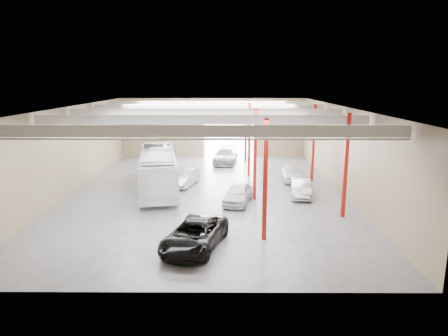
{
  "coord_description": "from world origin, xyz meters",
  "views": [
    {
      "loc": [
        1.61,
        -31.78,
        9.0
      ],
      "look_at": [
        1.43,
        -0.7,
        2.2
      ],
      "focal_mm": 32.0,
      "sensor_mm": 36.0,
      "label": 1
    }
  ],
  "objects_px": {
    "car_row_a": "(238,194)",
    "car_right_near": "(301,188)",
    "black_sedan": "(195,235)",
    "car_right_far": "(292,172)",
    "car_row_b": "(185,178)",
    "car_row_c": "(225,156)",
    "coach_bus": "(158,169)"
  },
  "relations": [
    {
      "from": "car_row_c",
      "to": "car_right_far",
      "type": "xyz_separation_m",
      "value": [
        6.18,
        -7.91,
        -0.06
      ]
    },
    {
      "from": "car_row_b",
      "to": "car_row_c",
      "type": "distance_m",
      "value": 10.42
    },
    {
      "from": "car_row_b",
      "to": "car_row_c",
      "type": "relative_size",
      "value": 0.75
    },
    {
      "from": "car_row_a",
      "to": "car_right_near",
      "type": "height_order",
      "value": "car_row_a"
    },
    {
      "from": "car_right_far",
      "to": "car_row_c",
      "type": "bearing_deg",
      "value": 131.71
    },
    {
      "from": "coach_bus",
      "to": "black_sedan",
      "type": "height_order",
      "value": "coach_bus"
    },
    {
      "from": "car_row_c",
      "to": "car_right_near",
      "type": "relative_size",
      "value": 1.33
    },
    {
      "from": "car_row_c",
      "to": "car_right_near",
      "type": "xyz_separation_m",
      "value": [
        6.02,
        -13.11,
        -0.12
      ]
    },
    {
      "from": "coach_bus",
      "to": "car_right_near",
      "type": "bearing_deg",
      "value": -19.9
    },
    {
      "from": "coach_bus",
      "to": "car_row_b",
      "type": "xyz_separation_m",
      "value": [
        2.15,
        1.24,
        -1.0
      ]
    },
    {
      "from": "black_sedan",
      "to": "car_right_near",
      "type": "height_order",
      "value": "black_sedan"
    },
    {
      "from": "coach_bus",
      "to": "car_row_b",
      "type": "bearing_deg",
      "value": 20.17
    },
    {
      "from": "car_row_a",
      "to": "car_row_b",
      "type": "relative_size",
      "value": 1.02
    },
    {
      "from": "car_row_c",
      "to": "car_right_far",
      "type": "distance_m",
      "value": 10.04
    },
    {
      "from": "black_sedan",
      "to": "car_row_a",
      "type": "bearing_deg",
      "value": 87.92
    },
    {
      "from": "car_row_b",
      "to": "black_sedan",
      "type": "bearing_deg",
      "value": -66.95
    },
    {
      "from": "car_row_a",
      "to": "black_sedan",
      "type": "bearing_deg",
      "value": -94.3
    },
    {
      "from": "car_right_far",
      "to": "black_sedan",
      "type": "bearing_deg",
      "value": -113.24
    },
    {
      "from": "black_sedan",
      "to": "car_right_near",
      "type": "distance_m",
      "value": 12.7
    },
    {
      "from": "car_row_c",
      "to": "car_row_b",
      "type": "bearing_deg",
      "value": -103.08
    },
    {
      "from": "coach_bus",
      "to": "car_row_b",
      "type": "distance_m",
      "value": 2.68
    },
    {
      "from": "coach_bus",
      "to": "car_right_near",
      "type": "relative_size",
      "value": 2.85
    },
    {
      "from": "car_right_near",
      "to": "car_right_far",
      "type": "relative_size",
      "value": 0.95
    },
    {
      "from": "car_row_b",
      "to": "car_row_a",
      "type": "bearing_deg",
      "value": -34.11
    },
    {
      "from": "car_row_a",
      "to": "car_right_near",
      "type": "bearing_deg",
      "value": 33.7
    },
    {
      "from": "car_row_b",
      "to": "car_row_c",
      "type": "xyz_separation_m",
      "value": [
        3.52,
        9.8,
        0.12
      ]
    },
    {
      "from": "car_right_near",
      "to": "coach_bus",
      "type": "bearing_deg",
      "value": 177.7
    },
    {
      "from": "car_row_b",
      "to": "car_right_near",
      "type": "bearing_deg",
      "value": -4.13
    },
    {
      "from": "car_row_a",
      "to": "car_right_far",
      "type": "distance_m",
      "value": 8.79
    },
    {
      "from": "car_right_near",
      "to": "car_row_c",
      "type": "bearing_deg",
      "value": 122.37
    },
    {
      "from": "coach_bus",
      "to": "car_row_c",
      "type": "distance_m",
      "value": 12.45
    },
    {
      "from": "coach_bus",
      "to": "car_row_c",
      "type": "relative_size",
      "value": 2.15
    }
  ]
}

